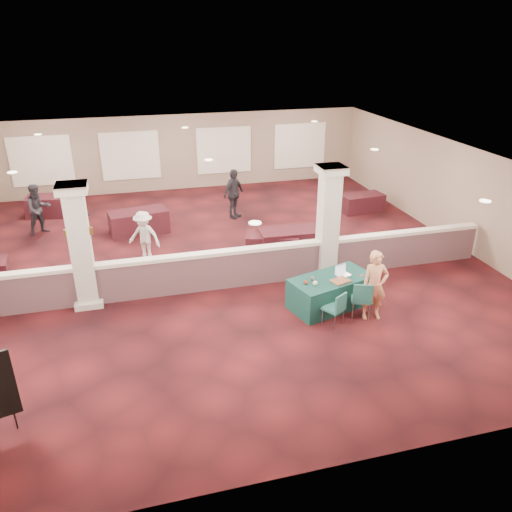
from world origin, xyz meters
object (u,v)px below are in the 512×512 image
object	(u,v)px
far_table_back_left	(53,206)
far_table_back_right	(362,203)
attendee_b	(144,236)
conf_chair_main	(362,297)
far_table_front_right	(289,241)
conf_chair_side	(336,306)
far_table_back_center	(139,222)
far_table_front_center	(272,244)
attendee_d	(78,207)
attendee_a	(39,209)
near_table	(331,292)
woman	(375,286)
attendee_c	(233,194)

from	to	relation	value
far_table_back_left	far_table_back_right	xyz separation A→B (m)	(11.46, -2.52, -0.05)
attendee_b	conf_chair_main	bearing A→B (deg)	-13.83
far_table_front_right	conf_chair_side	bearing A→B (deg)	-93.46
far_table_back_center	far_table_back_right	world-z (taller)	far_table_back_center
far_table_front_center	far_table_back_left	world-z (taller)	far_table_back_left
far_table_back_right	attendee_b	size ratio (longest dim) A/B	1.04
attendee_b	attendee_d	size ratio (longest dim) A/B	1.00
far_table_back_right	attendee_a	bearing A→B (deg)	176.42
conf_chair_side	conf_chair_main	bearing A→B (deg)	-18.66
far_table_front_right	far_table_back_left	bearing A→B (deg)	143.89
near_table	far_table_front_center	distance (m)	3.50
near_table	far_table_back_center	world-z (taller)	near_table
far_table_front_right	attendee_d	world-z (taller)	attendee_d
attendee_a	near_table	bearing A→B (deg)	-70.70
near_table	far_table_front_right	bearing A→B (deg)	73.05
attendee_a	far_table_front_center	bearing A→B (deg)	-55.04
far_table_back_left	attendee_d	xyz separation A→B (m)	(1.03, -1.68, 0.40)
far_table_front_center	attendee_d	size ratio (longest dim) A/B	1.04
far_table_back_left	conf_chair_main	bearing A→B (deg)	-50.44
woman	attendee_a	world-z (taller)	woman
conf_chair_side	attendee_a	distance (m)	11.00
near_table	attendee_a	world-z (taller)	attendee_a
attendee_d	near_table	bearing A→B (deg)	165.41
attendee_c	far_table_back_left	bearing A→B (deg)	123.10
far_table_back_left	attendee_d	world-z (taller)	attendee_d
conf_chair_main	far_table_back_right	world-z (taller)	conf_chair_main
far_table_back_center	far_table_back_right	bearing A→B (deg)	0.47
conf_chair_side	attendee_a	bearing A→B (deg)	101.27
attendee_c	attendee_d	distance (m)	5.51
woman	attendee_a	xyz separation A→B (m)	(-8.49, 7.96, -0.01)
far_table_back_center	attendee_c	world-z (taller)	attendee_c
near_table	attendee_d	bearing A→B (deg)	115.23
attendee_b	attendee_d	bearing A→B (deg)	152.82
near_table	attendee_b	world-z (taller)	attendee_b
woman	far_table_back_right	size ratio (longest dim) A/B	1.08
far_table_back_center	attendee_a	bearing A→B (deg)	166.19
far_table_front_right	far_table_back_center	bearing A→B (deg)	147.20
far_table_back_center	attendee_d	distance (m)	2.23
far_table_back_left	far_table_back_right	size ratio (longest dim) A/B	1.14
near_table	attendee_a	bearing A→B (deg)	120.75
far_table_back_right	conf_chair_main	bearing A→B (deg)	-115.89
woman	far_table_back_center	bearing A→B (deg)	132.99
near_table	far_table_back_center	size ratio (longest dim) A/B	1.07
far_table_front_center	attendee_c	xyz separation A→B (m)	(-0.45, 3.54, 0.59)
far_table_back_center	near_table	bearing A→B (deg)	-54.94
conf_chair_main	near_table	bearing A→B (deg)	145.64
far_table_back_left	attendee_c	world-z (taller)	attendee_c
far_table_back_left	far_table_back_center	bearing A→B (deg)	-40.55
far_table_back_left	attendee_b	world-z (taller)	attendee_b
far_table_back_center	far_table_front_center	bearing A→B (deg)	-36.31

